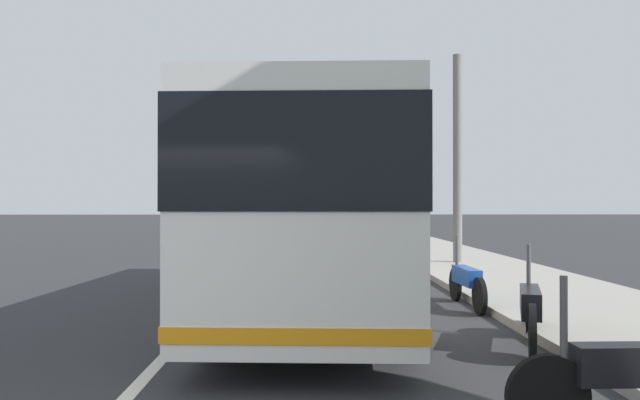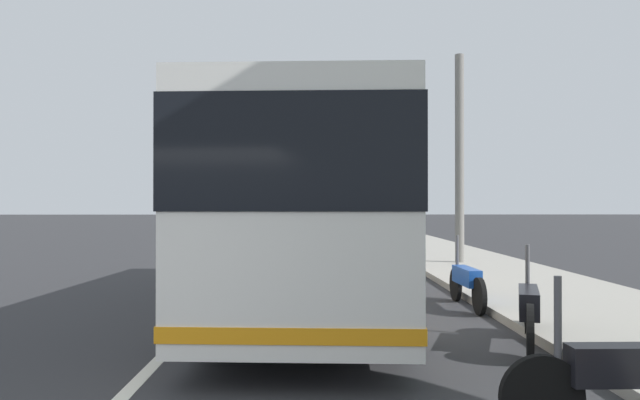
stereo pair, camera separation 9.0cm
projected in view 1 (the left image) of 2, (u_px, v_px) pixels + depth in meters
The scene contains 10 objects.
sidewalk_curb at pixel (528, 286), 13.47m from camera, with size 110.00×3.60×0.14m, color #9E998E.
lane_divider_line at pixel (226, 290), 13.31m from camera, with size 110.00×0.16×0.01m, color silver.
coach_bus at pixel (316, 203), 11.06m from camera, with size 10.63×3.21×3.20m.
motorcycle_by_tree at pixel (530, 309), 8.00m from camera, with size 2.11×0.77×1.29m.
motorcycle_far_end at pixel (466, 282), 11.08m from camera, with size 2.13×0.27×1.26m.
car_side_street at pixel (240, 225), 35.67m from camera, with size 4.18×2.03×1.41m.
car_ahead_same_lane at pixel (252, 219), 48.07m from camera, with size 4.60×2.08×1.44m.
car_oncoming at pixel (314, 225), 35.70m from camera, with size 4.07×2.05×1.41m.
car_behind_bus at pixel (308, 221), 44.27m from camera, with size 4.54×1.97×1.45m.
utility_pole at pixel (457, 161), 18.36m from camera, with size 0.27×0.27×6.30m, color slate.
Camera 1 is at (-3.37, -1.70, 1.85)m, focal length 34.72 mm.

